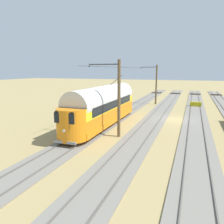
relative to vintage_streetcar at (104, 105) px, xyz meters
The scene contains 9 objects.
ground_plane 9.25m from the vintage_streetcar, 142.34° to the right, with size 220.00×220.00×0.00m, color #9E8956.
track_adjacent_siding 11.32m from the vintage_streetcar, 148.54° to the right, with size 2.80×80.00×0.18m.
track_third_siding 7.80m from the vintage_streetcar, 129.26° to the right, with size 2.80×80.00×0.18m.
track_outer_siding 6.20m from the vintage_streetcar, 90.00° to the right, with size 2.80×80.00×0.18m.
vintage_streetcar is the anchor object (origin of this frame).
catenary_pole_foreground 17.43m from the vintage_streetcar, 99.12° to the right, with size 3.06×0.28×6.85m.
catenary_pole_mid_near 4.59m from the vintage_streetcar, 128.80° to the left, with size 3.06×0.28×6.85m.
overhead_wire_run 8.59m from the vintage_streetcar, 90.74° to the right, with size 2.86×24.58×0.18m.
track_end_bumper 19.21m from the vintage_streetcar, 119.69° to the right, with size 1.80×0.60×0.80m, color #B2A519.
Camera 1 is at (-1.83, 27.23, 5.96)m, focal length 35.37 mm.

